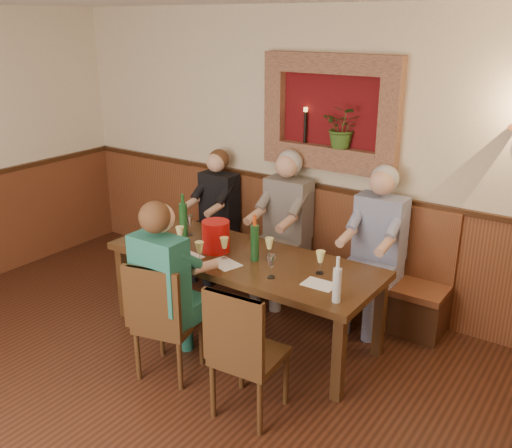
{
  "coord_description": "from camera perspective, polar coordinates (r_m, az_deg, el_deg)",
  "views": [
    {
      "loc": [
        2.65,
        -1.78,
        2.66
      ],
      "look_at": [
        0.1,
        1.9,
        1.05
      ],
      "focal_mm": 40.0,
      "sensor_mm": 36.0,
      "label": 1
    }
  ],
  "objects": [
    {
      "name": "tasting_sheet_b",
      "position": [
        4.75,
        -3.16,
        -3.97
      ],
      "size": [
        0.31,
        0.26,
        0.0
      ],
      "primitive_type": "cube",
      "rotation": [
        0.0,
        0.0,
        -0.28
      ],
      "color": "white",
      "rests_on": "dining_table"
    },
    {
      "name": "wine_bottle_green_a",
      "position": [
        4.74,
        -0.13,
        -1.81
      ],
      "size": [
        0.08,
        0.08,
        0.4
      ],
      "rotation": [
        0.0,
        0.0,
        0.15
      ],
      "color": "#19471E",
      "rests_on": "dining_table"
    },
    {
      "name": "wainscoting",
      "position": [
        3.81,
        -18.41,
        -14.38
      ],
      "size": [
        6.02,
        6.02,
        1.15
      ],
      "color": "#5E2E1A",
      "rests_on": "ground"
    },
    {
      "name": "water_bottle",
      "position": [
        4.11,
        8.1,
        -5.96
      ],
      "size": [
        0.07,
        0.07,
        0.35
      ],
      "rotation": [
        0.0,
        0.0,
        -0.06
      ],
      "color": "silver",
      "rests_on": "dining_table"
    },
    {
      "name": "wall_niche",
      "position": [
        5.37,
        7.73,
        10.45
      ],
      "size": [
        1.36,
        0.3,
        1.06
      ],
      "color": "#5D0D11",
      "rests_on": "ground"
    },
    {
      "name": "person_bench_mid",
      "position": [
        5.64,
        2.68,
        -1.45
      ],
      "size": [
        0.45,
        0.55,
        1.49
      ],
      "color": "#595652",
      "rests_on": "ground"
    },
    {
      "name": "person_bench_right",
      "position": [
        5.23,
        11.71,
        -3.66
      ],
      "size": [
        0.44,
        0.54,
        1.48
      ],
      "color": "navy",
      "rests_on": "ground"
    },
    {
      "name": "person_chair_front",
      "position": [
        4.49,
        -8.58,
        -7.8
      ],
      "size": [
        0.43,
        0.53,
        1.45
      ],
      "color": "#1B515E",
      "rests_on": "ground"
    },
    {
      "name": "room_shell",
      "position": [
        3.28,
        -20.84,
        4.88
      ],
      "size": [
        6.04,
        6.04,
        2.82
      ],
      "color": "beige",
      "rests_on": "ground"
    },
    {
      "name": "wine_glass_1",
      "position": [
        4.73,
        -5.66,
        -2.87
      ],
      "size": [
        0.08,
        0.08,
        0.19
      ],
      "primitive_type": null,
      "color": "#FBFF98",
      "rests_on": "dining_table"
    },
    {
      "name": "wine_glass_6",
      "position": [
        5.36,
        -6.68,
        -0.13
      ],
      "size": [
        0.08,
        0.08,
        0.19
      ],
      "primitive_type": null,
      "color": "white",
      "rests_on": "dining_table"
    },
    {
      "name": "wine_glass_5",
      "position": [
        4.81,
        -3.18,
        -2.43
      ],
      "size": [
        0.08,
        0.08,
        0.19
      ],
      "primitive_type": null,
      "color": "#FBFF98",
      "rests_on": "dining_table"
    },
    {
      "name": "tasting_sheet_d",
      "position": [
        4.93,
        -7.16,
        -3.18
      ],
      "size": [
        0.33,
        0.25,
        0.0
      ],
      "primitive_type": "cube",
      "rotation": [
        0.0,
        0.0,
        -0.15
      ],
      "color": "white",
      "rests_on": "dining_table"
    },
    {
      "name": "bench",
      "position": [
        5.78,
        4.24,
        -4.09
      ],
      "size": [
        3.0,
        0.45,
        1.11
      ],
      "color": "#381E0F",
      "rests_on": "ground"
    },
    {
      "name": "wine_glass_3",
      "position": [
        5.09,
        -7.6,
        -1.29
      ],
      "size": [
        0.08,
        0.08,
        0.19
      ],
      "primitive_type": null,
      "color": "#FBFF98",
      "rests_on": "dining_table"
    },
    {
      "name": "wine_glass_0",
      "position": [
        4.79,
        1.34,
        -2.49
      ],
      "size": [
        0.08,
        0.08,
        0.19
      ],
      "primitive_type": null,
      "color": "#FBFF98",
      "rests_on": "dining_table"
    },
    {
      "name": "wine_bottle_green_b",
      "position": [
        5.32,
        -7.27,
        0.5
      ],
      "size": [
        0.1,
        0.1,
        0.41
      ],
      "rotation": [
        0.0,
        0.0,
        -0.42
      ],
      "color": "#19471E",
      "rests_on": "dining_table"
    },
    {
      "name": "dining_table",
      "position": [
        4.91,
        -1.29,
        -4.06
      ],
      "size": [
        2.4,
        0.9,
        0.75
      ],
      "color": "#34210F",
      "rests_on": "ground"
    },
    {
      "name": "wine_glass_7",
      "position": [
        4.46,
        1.53,
        -4.26
      ],
      "size": [
        0.08,
        0.08,
        0.19
      ],
      "primitive_type": null,
      "color": "white",
      "rests_on": "dining_table"
    },
    {
      "name": "wine_glass_4",
      "position": [
        5.25,
        -10.29,
        -0.78
      ],
      "size": [
        0.08,
        0.08,
        0.19
      ],
      "primitive_type": null,
      "color": "#FBFF98",
      "rests_on": "dining_table"
    },
    {
      "name": "wine_glass_2",
      "position": [
        5.03,
        -3.5,
        -1.4
      ],
      "size": [
        0.08,
        0.08,
        0.19
      ],
      "primitive_type": null,
      "color": "white",
      "rests_on": "dining_table"
    },
    {
      "name": "person_bench_left",
      "position": [
        6.13,
        -4.17,
        -0.18
      ],
      "size": [
        0.4,
        0.5,
        1.39
      ],
      "color": "black",
      "rests_on": "ground"
    },
    {
      "name": "wine_glass_8",
      "position": [
        4.56,
        6.44,
        -3.82
      ],
      "size": [
        0.08,
        0.08,
        0.19
      ],
      "primitive_type": null,
      "color": "#FBFF98",
      "rests_on": "dining_table"
    },
    {
      "name": "tasting_sheet_a",
      "position": [
        5.3,
        -10.22,
        -1.65
      ],
      "size": [
        0.37,
        0.32,
        0.0
      ],
      "primitive_type": "cube",
      "rotation": [
        0.0,
        0.0,
        0.4
      ],
      "color": "white",
      "rests_on": "dining_table"
    },
    {
      "name": "tasting_sheet_c",
      "position": [
        4.41,
        6.35,
        -6.01
      ],
      "size": [
        0.25,
        0.18,
        0.0
      ],
      "primitive_type": "cube",
      "rotation": [
        0.0,
        0.0,
        0.02
      ],
      "color": "white",
      "rests_on": "dining_table"
    },
    {
      "name": "chair_near_right",
      "position": [
        4.15,
        -0.75,
        -15.0
      ],
      "size": [
        0.48,
        0.48,
        1.0
      ],
      "rotation": [
        0.0,
        0.0,
        0.08
      ],
      "color": "#34210F",
      "rests_on": "ground"
    },
    {
      "name": "spittoon_bucket",
      "position": [
        4.95,
        -4.03,
        -1.24
      ],
      "size": [
        0.3,
        0.3,
        0.27
      ],
      "primitive_type": "cylinder",
      "rotation": [
        0.0,
        0.0,
        -0.26
      ],
      "color": "red",
      "rests_on": "dining_table"
    },
    {
      "name": "chair_near_left",
      "position": [
        4.61,
        -8.75,
        -11.53
      ],
      "size": [
        0.52,
        0.52,
        0.97
      ],
      "rotation": [
        0.0,
        0.0,
        0.24
      ],
      "color": "#34210F",
      "rests_on": "ground"
    }
  ]
}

